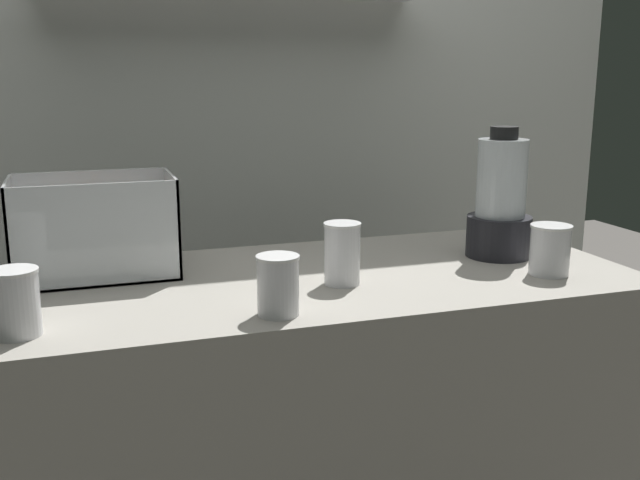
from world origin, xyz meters
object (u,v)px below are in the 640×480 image
(juice_cup_pomegranate_left, at_px, (278,287))
(juice_cup_orange_right, at_px, (550,252))
(blender_pitcher, at_px, (500,205))
(juice_cup_pomegranate_middle, at_px, (342,257))
(carrot_display_bin, at_px, (95,244))
(juice_cup_pomegranate_far_left, at_px, (16,307))

(juice_cup_pomegranate_left, distance_m, juice_cup_orange_right, 0.65)
(blender_pitcher, relative_size, juice_cup_pomegranate_middle, 2.37)
(blender_pitcher, distance_m, juice_cup_pomegranate_left, 0.69)
(juice_cup_pomegranate_left, distance_m, juice_cup_pomegranate_middle, 0.24)
(juice_cup_pomegranate_left, bearing_deg, carrot_display_bin, 128.10)
(carrot_display_bin, height_order, juice_cup_orange_right, carrot_display_bin)
(carrot_display_bin, bearing_deg, juice_cup_orange_right, -18.44)
(carrot_display_bin, bearing_deg, juice_cup_pomegranate_far_left, -111.56)
(blender_pitcher, xyz_separation_m, juice_cup_orange_right, (0.02, -0.18, -0.08))
(carrot_display_bin, height_order, juice_cup_pomegranate_middle, carrot_display_bin)
(juice_cup_pomegranate_left, height_order, juice_cup_orange_right, juice_cup_pomegranate_left)
(blender_pitcher, height_order, juice_cup_pomegranate_left, blender_pitcher)
(juice_cup_pomegranate_far_left, bearing_deg, blender_pitcher, 11.70)
(juice_cup_pomegranate_far_left, height_order, juice_cup_pomegranate_left, juice_cup_pomegranate_far_left)
(juice_cup_orange_right, bearing_deg, blender_pitcher, 95.57)
(juice_cup_pomegranate_far_left, bearing_deg, juice_cup_orange_right, 2.19)
(carrot_display_bin, height_order, juice_cup_pomegranate_left, carrot_display_bin)
(carrot_display_bin, distance_m, juice_cup_orange_right, 1.01)
(juice_cup_pomegranate_far_left, relative_size, juice_cup_orange_right, 1.05)
(carrot_display_bin, relative_size, juice_cup_pomegranate_far_left, 2.94)
(blender_pitcher, xyz_separation_m, juice_cup_pomegranate_middle, (-0.45, -0.11, -0.07))
(carrot_display_bin, bearing_deg, juice_cup_pomegranate_left, -51.90)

